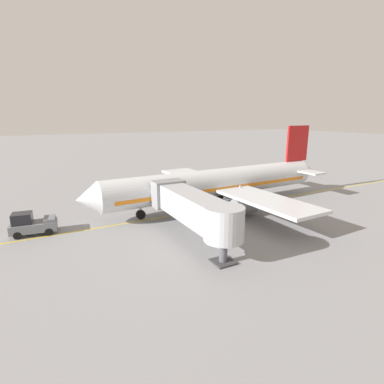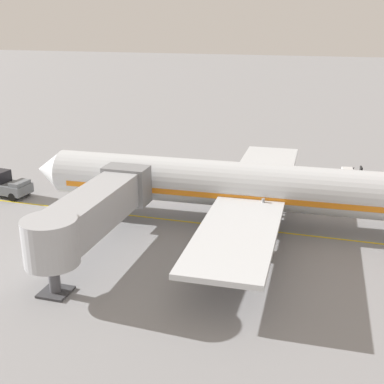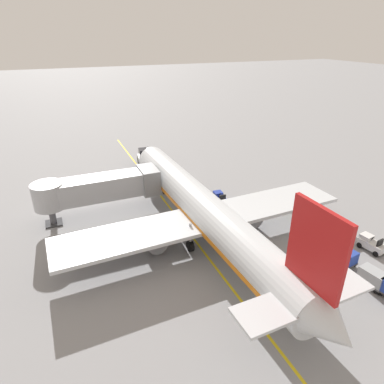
{
  "view_description": "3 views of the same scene",
  "coord_description": "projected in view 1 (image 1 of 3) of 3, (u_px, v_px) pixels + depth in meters",
  "views": [
    {
      "loc": [
        -32.42,
        23.39,
        11.93
      ],
      "look_at": [
        1.76,
        5.17,
        2.21
      ],
      "focal_mm": 28.06,
      "sensor_mm": 36.0,
      "label": 1
    },
    {
      "loc": [
        -37.09,
        -5.58,
        16.06
      ],
      "look_at": [
        1.15,
        5.76,
        2.25
      ],
      "focal_mm": 47.15,
      "sensor_mm": 36.0,
      "label": 2
    },
    {
      "loc": [
        -11.65,
        -25.76,
        19.52
      ],
      "look_at": [
        1.24,
        4.62,
        3.71
      ],
      "focal_mm": 31.3,
      "sensor_mm": 36.0,
      "label": 3
    }
  ],
  "objects": [
    {
      "name": "baggage_cart_second_in_train",
      "position": [
        232.0,
        179.0,
        54.3
      ],
      "size": [
        1.59,
        2.97,
        1.58
      ],
      "color": "#4C4C51",
      "rests_on": "ground"
    },
    {
      "name": "baggage_cart_front",
      "position": [
        218.0,
        181.0,
        53.01
      ],
      "size": [
        1.59,
        2.97,
        1.58
      ],
      "color": "#4C4C51",
      "rests_on": "ground"
    },
    {
      "name": "baggage_tug_spare",
      "position": [
        176.0,
        183.0,
        52.26
      ],
      "size": [
        2.15,
        2.77,
        1.62
      ],
      "color": "gold",
      "rests_on": "ground"
    },
    {
      "name": "baggage_tug_trailing",
      "position": [
        165.0,
        197.0,
        43.1
      ],
      "size": [
        1.42,
        2.57,
        1.62
      ],
      "color": "#1E339E",
      "rests_on": "ground"
    },
    {
      "name": "baggage_tug_lead",
      "position": [
        216.0,
        177.0,
        57.64
      ],
      "size": [
        1.58,
        2.64,
        1.62
      ],
      "color": "silver",
      "rests_on": "ground"
    },
    {
      "name": "baggage_cart_third_in_train",
      "position": [
        246.0,
        178.0,
        55.65
      ],
      "size": [
        1.59,
        2.97,
        1.58
      ],
      "color": "#4C4C51",
      "rests_on": "ground"
    },
    {
      "name": "baggage_cart_tail_end",
      "position": [
        253.0,
        177.0,
        56.82
      ],
      "size": [
        1.59,
        2.97,
        1.58
      ],
      "color": "#4C4C51",
      "rests_on": "ground"
    },
    {
      "name": "pushback_tractor",
      "position": [
        32.0,
        224.0,
        31.14
      ],
      "size": [
        2.72,
        4.63,
        2.4
      ],
      "color": "slate",
      "rests_on": "ground"
    },
    {
      "name": "ground_plane",
      "position": [
        231.0,
        206.0,
        41.32
      ],
      "size": [
        400.0,
        400.0,
        0.0
      ],
      "primitive_type": "plane",
      "color": "gray"
    },
    {
      "name": "jet_bridge",
      "position": [
        193.0,
        207.0,
        29.01
      ],
      "size": [
        13.94,
        3.5,
        4.98
      ],
      "color": "#A8AAAF",
      "rests_on": "ground"
    },
    {
      "name": "ground_crew_wing_walker",
      "position": [
        217.0,
        192.0,
        44.96
      ],
      "size": [
        0.56,
        0.59,
        1.69
      ],
      "color": "#232328",
      "rests_on": "ground"
    },
    {
      "name": "gate_lead_in_line",
      "position": [
        231.0,
        206.0,
        41.32
      ],
      "size": [
        0.24,
        80.0,
        0.01
      ],
      "primitive_type": "cube",
      "color": "gold",
      "rests_on": "ground"
    },
    {
      "name": "parked_airliner",
      "position": [
        220.0,
        183.0,
        40.93
      ],
      "size": [
        30.16,
        37.29,
        10.63
      ],
      "color": "silver",
      "rests_on": "ground"
    }
  ]
}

